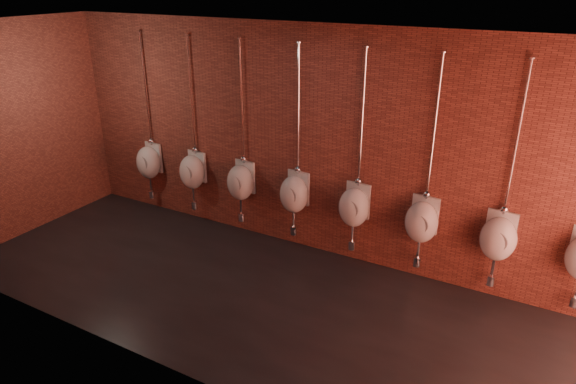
# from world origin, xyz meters

# --- Properties ---
(ground) EXTENTS (8.50, 8.50, 0.00)m
(ground) POSITION_xyz_m (0.00, 0.00, 0.00)
(ground) COLOR black
(ground) RESTS_ON ground
(room_shell) EXTENTS (8.54, 3.04, 3.22)m
(room_shell) POSITION_xyz_m (0.00, 0.00, 2.01)
(room_shell) COLOR black
(room_shell) RESTS_ON ground
(urinal_0) EXTENTS (0.46, 0.42, 2.72)m
(urinal_0) POSITION_xyz_m (-3.06, 1.35, 0.89)
(urinal_0) COLOR white
(urinal_0) RESTS_ON ground
(urinal_1) EXTENTS (0.46, 0.42, 2.72)m
(urinal_1) POSITION_xyz_m (-2.15, 1.35, 0.89)
(urinal_1) COLOR white
(urinal_1) RESTS_ON ground
(urinal_2) EXTENTS (0.46, 0.42, 2.72)m
(urinal_2) POSITION_xyz_m (-1.23, 1.35, 0.89)
(urinal_2) COLOR white
(urinal_2) RESTS_ON ground
(urinal_3) EXTENTS (0.46, 0.42, 2.72)m
(urinal_3) POSITION_xyz_m (-0.32, 1.35, 0.89)
(urinal_3) COLOR white
(urinal_3) RESTS_ON ground
(urinal_4) EXTENTS (0.46, 0.42, 2.72)m
(urinal_4) POSITION_xyz_m (0.60, 1.35, 0.89)
(urinal_4) COLOR white
(urinal_4) RESTS_ON ground
(urinal_5) EXTENTS (0.46, 0.42, 2.72)m
(urinal_5) POSITION_xyz_m (1.51, 1.35, 0.89)
(urinal_5) COLOR white
(urinal_5) RESTS_ON ground
(urinal_6) EXTENTS (0.46, 0.42, 2.72)m
(urinal_6) POSITION_xyz_m (2.43, 1.35, 0.89)
(urinal_6) COLOR white
(urinal_6) RESTS_ON ground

